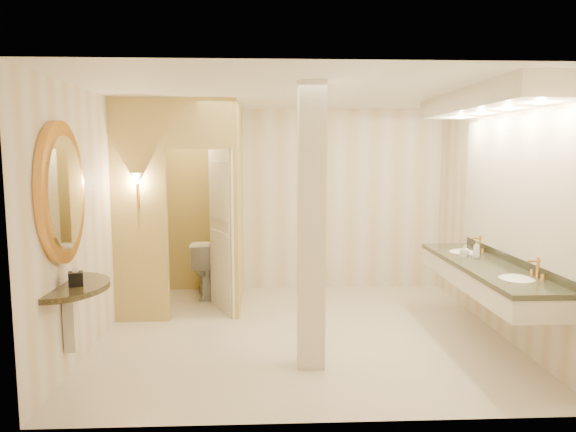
# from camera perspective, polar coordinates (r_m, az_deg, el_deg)

# --- Properties ---
(floor) EXTENTS (4.50, 4.50, 0.00)m
(floor) POSITION_cam_1_polar(r_m,az_deg,el_deg) (6.05, 1.57, -12.78)
(floor) COLOR beige
(floor) RESTS_ON ground
(ceiling) EXTENTS (4.50, 4.50, 0.00)m
(ceiling) POSITION_cam_1_polar(r_m,az_deg,el_deg) (5.74, 1.66, 13.52)
(ceiling) COLOR white
(ceiling) RESTS_ON wall_back
(wall_back) EXTENTS (4.50, 0.02, 2.70)m
(wall_back) POSITION_cam_1_polar(r_m,az_deg,el_deg) (7.73, 0.54, 1.80)
(wall_back) COLOR beige
(wall_back) RESTS_ON floor
(wall_front) EXTENTS (4.50, 0.02, 2.70)m
(wall_front) POSITION_cam_1_polar(r_m,az_deg,el_deg) (3.77, 3.82, -3.66)
(wall_front) COLOR beige
(wall_front) RESTS_ON floor
(wall_left) EXTENTS (0.02, 4.00, 2.70)m
(wall_left) POSITION_cam_1_polar(r_m,az_deg,el_deg) (6.01, -20.30, -0.11)
(wall_left) COLOR beige
(wall_left) RESTS_ON floor
(wall_right) EXTENTS (0.02, 4.00, 2.70)m
(wall_right) POSITION_cam_1_polar(r_m,az_deg,el_deg) (6.32, 22.43, 0.12)
(wall_right) COLOR beige
(wall_right) RESTS_ON floor
(toilet_closet) EXTENTS (1.50, 1.55, 2.70)m
(toilet_closet) POSITION_cam_1_polar(r_m,az_deg,el_deg) (6.72, -8.60, 1.25)
(toilet_closet) COLOR tan
(toilet_closet) RESTS_ON floor
(wall_sconce) EXTENTS (0.14, 0.14, 0.42)m
(wall_sconce) POSITION_cam_1_polar(r_m,az_deg,el_deg) (6.30, -16.44, 3.83)
(wall_sconce) COLOR gold
(wall_sconce) RESTS_ON toilet_closet
(vanity) EXTENTS (0.75, 2.63, 2.09)m
(vanity) POSITION_cam_1_polar(r_m,az_deg,el_deg) (5.82, 21.79, 2.36)
(vanity) COLOR beige
(vanity) RESTS_ON floor
(console_shelf) EXTENTS (0.97, 0.97, 1.93)m
(console_shelf) POSITION_cam_1_polar(r_m,az_deg,el_deg) (4.97, -23.72, -1.75)
(console_shelf) COLOR black
(console_shelf) RESTS_ON floor
(pillar) EXTENTS (0.25, 0.25, 2.70)m
(pillar) POSITION_cam_1_polar(r_m,az_deg,el_deg) (4.83, 2.61, -1.31)
(pillar) COLOR beige
(pillar) RESTS_ON floor
(tissue_box) EXTENTS (0.16, 0.16, 0.12)m
(tissue_box) POSITION_cam_1_polar(r_m,az_deg,el_deg) (4.97, -22.52, -6.47)
(tissue_box) COLOR black
(tissue_box) RESTS_ON console_shelf
(toilet) EXTENTS (0.57, 0.87, 0.83)m
(toilet) POSITION_cam_1_polar(r_m,az_deg,el_deg) (7.55, -9.07, -5.60)
(toilet) COLOR white
(toilet) RESTS_ON floor
(soap_bottle_a) EXTENTS (0.07, 0.07, 0.13)m
(soap_bottle_a) POSITION_cam_1_polar(r_m,az_deg,el_deg) (6.14, 18.91, -3.80)
(soap_bottle_a) COLOR beige
(soap_bottle_a) RESTS_ON vanity
(soap_bottle_b) EXTENTS (0.11, 0.11, 0.13)m
(soap_bottle_b) POSITION_cam_1_polar(r_m,az_deg,el_deg) (6.27, 19.09, -3.59)
(soap_bottle_b) COLOR silver
(soap_bottle_b) RESTS_ON vanity
(soap_bottle_c) EXTENTS (0.10, 0.10, 0.20)m
(soap_bottle_c) POSITION_cam_1_polar(r_m,az_deg,el_deg) (6.14, 20.21, -3.49)
(soap_bottle_c) COLOR #C6B28C
(soap_bottle_c) RESTS_ON vanity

